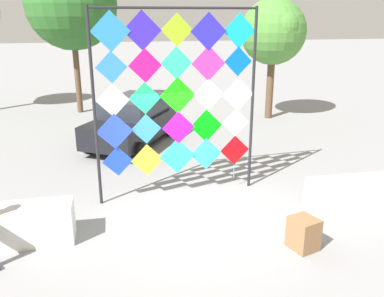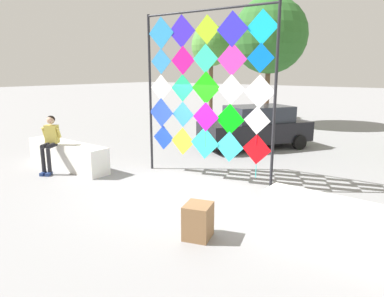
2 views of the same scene
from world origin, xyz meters
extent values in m
plane|color=gray|center=(0.00, 0.00, 0.00)|extent=(120.00, 120.00, 0.00)
cube|color=silver|center=(4.07, -0.40, 0.38)|extent=(3.20, 0.62, 0.77)
cylinder|color=#232328|center=(-1.99, 1.08, 2.17)|extent=(0.07, 0.07, 4.35)
cylinder|color=#232328|center=(1.69, 1.39, 2.17)|extent=(0.07, 0.07, 4.35)
cylinder|color=#232328|center=(-0.15, 1.23, 4.30)|extent=(3.68, 0.36, 0.06)
cube|color=blue|center=(-1.56, 1.13, 0.98)|extent=(0.70, 0.07, 0.70)
cube|color=yellow|center=(-0.88, 1.18, 0.95)|extent=(0.76, 0.08, 0.77)
cube|color=#2FE2D1|center=(-0.17, 1.23, 0.98)|extent=(0.86, 0.08, 0.86)
cube|color=#36CAE1|center=(0.55, 1.31, 0.96)|extent=(0.79, 0.08, 0.79)
cube|color=#F80A11|center=(1.28, 1.37, 0.99)|extent=(0.75, 0.07, 0.75)
cylinder|color=#16E5DF|center=(1.28, 1.38, 0.44)|extent=(0.02, 0.02, 0.35)
cube|color=blue|center=(-1.59, 1.10, 1.70)|extent=(0.82, 0.08, 0.82)
cube|color=#3492F1|center=(-0.88, 1.19, 1.69)|extent=(0.69, 0.07, 0.69)
cube|color=#BA14D8|center=(-0.14, 1.22, 1.68)|extent=(0.77, 0.08, 0.77)
cylinder|color=#36E516|center=(-0.14, 1.23, 1.08)|extent=(0.02, 0.02, 0.42)
cube|color=#05F60B|center=(0.54, 1.31, 1.66)|extent=(0.79, 0.08, 0.79)
cube|color=white|center=(1.27, 1.34, 1.70)|extent=(0.68, 0.07, 0.68)
cylinder|color=red|center=(1.27, 1.35, 1.23)|extent=(0.02, 0.02, 0.25)
cube|color=white|center=(-1.59, 1.11, 2.39)|extent=(0.72, 0.07, 0.73)
cube|color=#20D380|center=(-0.89, 1.19, 2.40)|extent=(0.72, 0.07, 0.72)
cylinder|color=#E51676|center=(-0.89, 1.20, 1.86)|extent=(0.02, 0.02, 0.36)
cube|color=#1BD110|center=(-0.14, 1.23, 2.43)|extent=(0.83, 0.08, 0.84)
cube|color=white|center=(0.58, 1.28, 2.41)|extent=(0.73, 0.07, 0.73)
cube|color=white|center=(1.31, 1.34, 2.38)|extent=(0.79, 0.08, 0.79)
cylinder|color=#A816E5|center=(1.31, 1.35, 1.80)|extent=(0.02, 0.02, 0.37)
cube|color=#338DD3|center=(-1.58, 1.11, 3.10)|extent=(0.68, 0.07, 0.68)
cube|color=#E0158A|center=(-0.86, 1.17, 3.12)|extent=(0.74, 0.07, 0.74)
cube|color=#31EAAE|center=(-0.17, 1.23, 3.15)|extent=(0.72, 0.07, 0.72)
cube|color=#E435B1|center=(0.57, 1.28, 3.12)|extent=(0.79, 0.08, 0.80)
cylinder|color=#16E552|center=(0.57, 1.29, 2.52)|extent=(0.02, 0.02, 0.40)
cube|color=#086BEF|center=(1.29, 1.36, 3.14)|extent=(0.67, 0.07, 0.67)
cylinder|color=orange|center=(1.29, 1.37, 2.70)|extent=(0.02, 0.02, 0.20)
cube|color=#2B8ED1|center=(-1.55, 1.11, 3.84)|extent=(0.84, 0.08, 0.84)
cylinder|color=orange|center=(-1.55, 1.12, 3.20)|extent=(0.02, 0.02, 0.44)
cube|color=#3823D9|center=(-0.89, 1.17, 3.84)|extent=(0.83, 0.08, 0.83)
cylinder|color=#CDE516|center=(-0.89, 1.18, 3.28)|extent=(0.02, 0.02, 0.29)
cube|color=#A7DC22|center=(-0.14, 1.25, 3.85)|extent=(0.71, 0.07, 0.71)
cube|color=#2D27DA|center=(0.57, 1.28, 3.81)|extent=(0.83, 0.08, 0.83)
cylinder|color=yellow|center=(0.57, 1.29, 3.21)|extent=(0.02, 0.02, 0.38)
cube|color=#12C0EB|center=(1.30, 1.37, 3.81)|extent=(0.78, 0.08, 0.78)
cylinder|color=#E53F16|center=(1.30, 1.38, 3.30)|extent=(0.02, 0.02, 0.23)
cube|color=black|center=(-0.96, 5.54, 0.63)|extent=(3.56, 4.37, 0.72)
cube|color=#282D38|center=(-0.88, 5.67, 1.28)|extent=(2.47, 2.73, 0.58)
cylinder|color=black|center=(-0.92, 3.92, 0.27)|extent=(0.46, 0.57, 0.54)
cylinder|color=black|center=(-2.41, 4.80, 0.27)|extent=(0.46, 0.57, 0.54)
cylinder|color=black|center=(0.49, 6.28, 0.27)|extent=(0.46, 0.57, 0.54)
cylinder|color=black|center=(-1.00, 7.17, 0.27)|extent=(0.46, 0.57, 0.54)
cube|color=olive|center=(1.73, -1.60, 0.31)|extent=(0.58, 0.61, 0.61)
cylinder|color=brown|center=(4.83, 8.13, 1.36)|extent=(0.30, 0.30, 2.73)
sphere|color=#4C8938|center=(4.83, 8.13, 3.51)|extent=(2.60, 2.60, 2.60)
sphere|color=#4C8938|center=(5.28, 7.76, 3.26)|extent=(1.35, 1.35, 1.35)
sphere|color=#4C8938|center=(5.17, 8.04, 3.75)|extent=(1.31, 1.31, 1.31)
sphere|color=#4C8938|center=(4.93, 7.48, 3.71)|extent=(1.33, 1.33, 1.33)
cylinder|color=brown|center=(-3.04, 10.74, 1.72)|extent=(0.25, 0.25, 3.44)
sphere|color=#2D6628|center=(-3.04, 10.74, 4.57)|extent=(3.77, 3.77, 3.77)
sphere|color=#2D6628|center=(-2.98, 11.24, 4.36)|extent=(2.78, 2.78, 2.78)
camera|label=1|loc=(-1.58, -7.75, 4.16)|focal=38.13mm
camera|label=2|loc=(5.09, -6.09, 2.85)|focal=32.56mm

